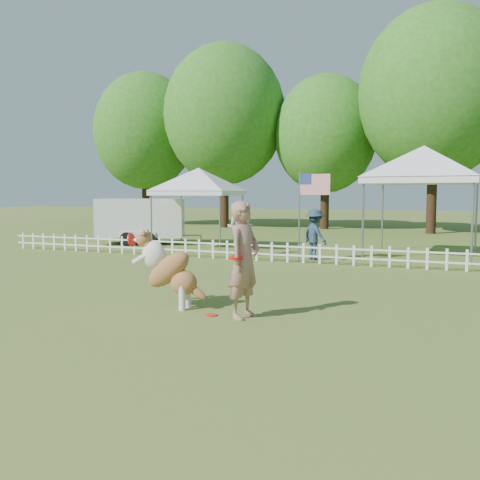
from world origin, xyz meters
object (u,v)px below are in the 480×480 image
Objects in this scene: canopy_tent_left at (199,209)px; flag_pole at (299,217)px; dog at (170,270)px; spectator_a at (239,229)px; handler at (244,260)px; spectator_b at (315,235)px; canopy_tent_right at (422,203)px; cargo_trailer at (141,221)px; frisbee_on_turf at (211,315)px.

flag_pole is at bearing -30.06° from canopy_tent_left.
dog is 0.78× the size of spectator_a.
handler is 1.23× the size of spectator_b.
spectator_a is at bearing -157.54° from canopy_tent_right.
dog is at bearing -85.34° from flag_pole.
spectator_a is (-2.21, 0.46, -0.46)m from flag_pole.
spectator_b is at bearing -24.68° from canopy_tent_left.
spectator_b is (0.41, 0.36, -0.57)m from flag_pole.
handler is 0.66× the size of canopy_tent_left.
flag_pole is at bearing -44.61° from cargo_trailer.
spectator_a is (-2.05, 8.02, 0.20)m from dog.
dog is at bearing -107.02° from canopy_tent_right.
handler reaches higher than spectator_b.
cargo_trailer is at bearing -178.58° from canopy_tent_right.
cargo_trailer is (-7.42, 10.28, 0.25)m from dog.
handler is 1.13m from frisbee_on_turf.
spectator_a is (2.38, -1.66, -0.59)m from canopy_tent_left.
cargo_trailer is at bearing 120.54° from dog.
canopy_tent_left reaches higher than handler.
frisbee_on_turf is 0.12× the size of spectator_a.
flag_pole is 2.30m from spectator_a.
cargo_trailer is (-8.39, 10.54, 0.94)m from frisbee_on_turf.
frisbee_on_turf is at bearing -20.60° from dog.
handler is at bearing -98.68° from canopy_tent_right.
handler is at bearing -74.36° from cargo_trailer.
cargo_trailer reaches higher than spectator_b.
spectator_a is at bearing -47.71° from cargo_trailer.
cargo_trailer is at bearing 166.15° from flag_pole.
canopy_tent_right is at bearing -163.36° from spectator_a.
canopy_tent_left is 2.96m from spectator_a.
canopy_tent_right is at bearing -105.53° from spectator_b.
canopy_tent_left reaches higher than dog.
handler is 13.79m from cargo_trailer.
handler is 0.45× the size of cargo_trailer.
handler is 0.55× the size of canopy_tent_right.
cargo_trailer is at bearing -26.05° from spectator_a.
canopy_tent_left is 1.87× the size of spectator_b.
canopy_tent_right reaches higher than dog.
spectator_b is at bearing -142.09° from canopy_tent_right.
frisbee_on_turf is 0.05× the size of cargo_trailer.
handler is 8.97m from spectator_a.
dog is 10.68m from canopy_tent_left.
dog is 12.68m from cargo_trailer.
spectator_b is (2.62, -0.10, -0.11)m from spectator_a.
handler is at bearing 135.96° from spectator_b.
handler is 11.56m from canopy_tent_left.
dog is 1.22m from frisbee_on_turf.
cargo_trailer is 1.58× the size of flag_pole.
handler is at bearing 110.37° from spectator_a.
cargo_trailer is (-8.96, 10.47, -0.03)m from handler.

